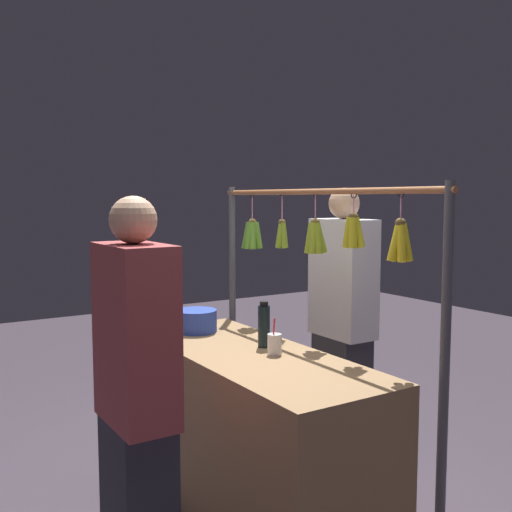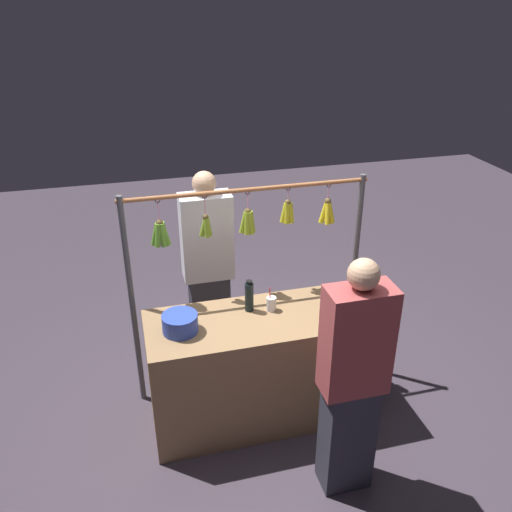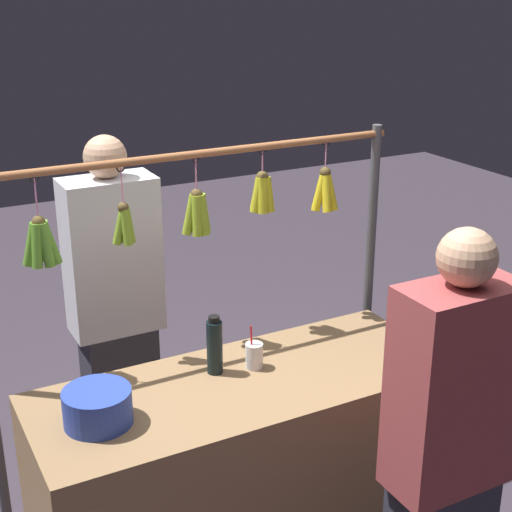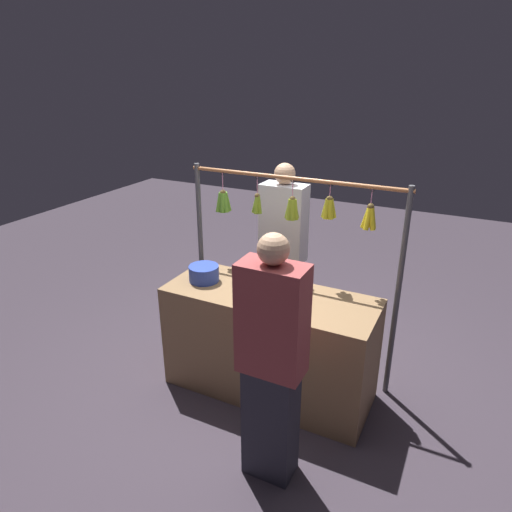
{
  "view_description": "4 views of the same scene",
  "coord_description": "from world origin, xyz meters",
  "px_view_note": "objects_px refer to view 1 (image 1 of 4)",
  "views": [
    {
      "loc": [
        -2.56,
        1.6,
        1.7
      ],
      "look_at": [
        -0.04,
        0.0,
        1.41
      ],
      "focal_mm": 41.85,
      "sensor_mm": 36.0,
      "label": 1
    },
    {
      "loc": [
        0.86,
        3.09,
        3.03
      ],
      "look_at": [
        0.05,
        0.0,
        1.4
      ],
      "focal_mm": 37.2,
      "sensor_mm": 36.0,
      "label": 2
    },
    {
      "loc": [
        1.19,
        2.35,
        2.41
      ],
      "look_at": [
        -0.06,
        0.0,
        1.42
      ],
      "focal_mm": 53.25,
      "sensor_mm": 36.0,
      "label": 3
    },
    {
      "loc": [
        -1.33,
        2.91,
        2.53
      ],
      "look_at": [
        0.12,
        0.0,
        1.2
      ],
      "focal_mm": 32.22,
      "sensor_mm": 36.0,
      "label": 4
    }
  ],
  "objects_px": {
    "blue_bucket": "(196,321)",
    "drink_cup": "(275,344)",
    "water_bottle": "(264,325)",
    "vendor_person": "(342,330)",
    "customer_person": "(137,414)"
  },
  "relations": [
    {
      "from": "blue_bucket",
      "to": "customer_person",
      "type": "bearing_deg",
      "value": 142.12
    },
    {
      "from": "water_bottle",
      "to": "blue_bucket",
      "type": "bearing_deg",
      "value": 14.88
    },
    {
      "from": "water_bottle",
      "to": "drink_cup",
      "type": "distance_m",
      "value": 0.17
    },
    {
      "from": "drink_cup",
      "to": "customer_person",
      "type": "relative_size",
      "value": 0.11
    },
    {
      "from": "water_bottle",
      "to": "vendor_person",
      "type": "bearing_deg",
      "value": -75.51
    },
    {
      "from": "water_bottle",
      "to": "blue_bucket",
      "type": "xyz_separation_m",
      "value": [
        0.53,
        0.14,
        -0.05
      ]
    },
    {
      "from": "vendor_person",
      "to": "drink_cup",
      "type": "bearing_deg",
      "value": 114.56
    },
    {
      "from": "blue_bucket",
      "to": "drink_cup",
      "type": "distance_m",
      "value": 0.69
    },
    {
      "from": "blue_bucket",
      "to": "vendor_person",
      "type": "height_order",
      "value": "vendor_person"
    },
    {
      "from": "water_bottle",
      "to": "vendor_person",
      "type": "relative_size",
      "value": 0.14
    },
    {
      "from": "drink_cup",
      "to": "customer_person",
      "type": "bearing_deg",
      "value": 108.04
    },
    {
      "from": "drink_cup",
      "to": "vendor_person",
      "type": "distance_m",
      "value": 0.82
    },
    {
      "from": "blue_bucket",
      "to": "water_bottle",
      "type": "bearing_deg",
      "value": -165.12
    },
    {
      "from": "drink_cup",
      "to": "customer_person",
      "type": "height_order",
      "value": "customer_person"
    },
    {
      "from": "drink_cup",
      "to": "water_bottle",
      "type": "bearing_deg",
      "value": -13.68
    }
  ]
}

